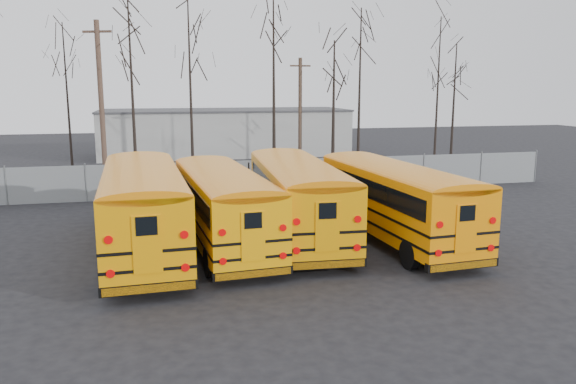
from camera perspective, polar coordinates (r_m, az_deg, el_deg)
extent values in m
plane|color=black|center=(21.13, -1.26, -6.38)|extent=(120.00, 120.00, 0.00)
cube|color=gray|center=(32.46, -5.68, 1.42)|extent=(40.00, 0.04, 2.00)
cube|color=#B0B0AB|center=(52.30, -6.46, 6.02)|extent=(22.00, 8.00, 4.00)
cylinder|color=black|center=(18.26, -17.97, -7.90)|extent=(0.35, 1.10, 1.09)
cylinder|color=black|center=(18.29, -10.17, -7.50)|extent=(0.35, 1.10, 1.09)
cylinder|color=black|center=(27.12, -17.27, -1.83)|extent=(0.35, 1.10, 1.09)
cylinder|color=black|center=(27.14, -12.06, -1.57)|extent=(0.35, 1.10, 1.09)
cube|color=orange|center=(21.33, -14.51, -1.48)|extent=(3.14, 10.26, 2.57)
cube|color=orange|center=(27.37, -14.73, -0.42)|extent=(2.53, 1.95, 1.09)
cube|color=black|center=(21.01, -14.57, -0.08)|extent=(3.14, 9.17, 0.76)
cube|color=black|center=(22.41, -14.47, -2.98)|extent=(3.25, 12.14, 0.10)
cube|color=black|center=(22.29, -14.54, -1.61)|extent=(3.25, 12.14, 0.10)
cube|color=black|center=(16.91, -13.91, -9.38)|extent=(2.80, 0.35, 0.31)
cube|color=black|center=(28.34, -14.71, -1.29)|extent=(2.63, 0.32, 0.28)
cube|color=orange|center=(16.39, -14.10, -5.21)|extent=(0.82, 0.08, 1.69)
cylinder|color=#B20505|center=(16.62, -17.59, -7.93)|extent=(0.24, 0.05, 0.24)
cylinder|color=#B20505|center=(16.65, -10.38, -7.56)|extent=(0.24, 0.05, 0.24)
cylinder|color=#B20505|center=(16.34, -17.78, -4.66)|extent=(0.24, 0.05, 0.24)
cylinder|color=#B20505|center=(16.38, -10.50, -4.29)|extent=(0.24, 0.05, 0.24)
cylinder|color=black|center=(18.77, -7.98, -7.09)|extent=(0.36, 1.03, 1.01)
cylinder|color=black|center=(19.25, -1.23, -6.53)|extent=(0.36, 1.03, 1.01)
cylinder|color=black|center=(26.89, -11.01, -1.74)|extent=(0.36, 1.03, 1.01)
cylinder|color=black|center=(27.22, -6.25, -1.45)|extent=(0.36, 1.03, 1.01)
cube|color=#FFA505|center=(21.78, -6.55, -1.34)|extent=(3.21, 9.54, 2.37)
cube|color=#FFA505|center=(27.27, -8.76, -0.41)|extent=(2.39, 1.88, 1.01)
cube|color=black|center=(21.48, -6.48, -0.06)|extent=(3.18, 8.54, 0.71)
cube|color=black|center=(22.76, -6.93, -2.71)|extent=(3.37, 11.27, 0.09)
cube|color=black|center=(22.65, -6.96, -1.47)|extent=(3.37, 11.27, 0.09)
cube|color=black|center=(17.78, -3.60, -8.20)|extent=(2.59, 0.41, 0.28)
cube|color=black|center=(28.16, -8.98, -1.22)|extent=(2.43, 0.38, 0.26)
cube|color=#FFA505|center=(17.32, -3.56, -4.52)|extent=(0.76, 0.10, 1.56)
cylinder|color=#B20505|center=(17.31, -6.62, -7.01)|extent=(0.22, 0.06, 0.22)
cylinder|color=#B20505|center=(17.75, -0.50, -6.49)|extent=(0.22, 0.06, 0.22)
cylinder|color=#B20505|center=(17.06, -6.69, -4.11)|extent=(0.22, 0.06, 0.22)
cylinder|color=#B20505|center=(17.50, -0.51, -3.65)|extent=(0.22, 0.06, 0.22)
cylinder|color=black|center=(19.62, -0.52, -6.11)|extent=(0.35, 1.08, 1.06)
cylinder|color=black|center=(20.14, 6.27, -5.72)|extent=(0.35, 1.08, 1.06)
cylinder|color=black|center=(28.20, -3.55, -0.93)|extent=(0.35, 1.08, 1.06)
cylinder|color=black|center=(28.57, 1.24, -0.76)|extent=(0.35, 1.08, 1.06)
cube|color=orange|center=(22.83, 1.00, -0.48)|extent=(3.19, 10.01, 2.50)
cube|color=orange|center=(28.62, -1.26, 0.35)|extent=(2.49, 1.93, 1.06)
cube|color=black|center=(22.52, 1.11, 0.81)|extent=(3.17, 8.95, 0.74)
cube|color=black|center=(23.86, 0.57, -1.88)|extent=(3.32, 11.84, 0.10)
cube|color=black|center=(23.75, 0.58, -0.63)|extent=(3.32, 11.84, 0.10)
cube|color=black|center=(18.58, 3.88, -7.28)|extent=(2.73, 0.38, 0.30)
cube|color=black|center=(29.55, -1.52, -0.48)|extent=(2.56, 0.35, 0.28)
cube|color=orange|center=(18.12, 4.02, -3.55)|extent=(0.80, 0.09, 1.65)
cylinder|color=#B20505|center=(18.09, 0.88, -5.99)|extent=(0.24, 0.06, 0.23)
cylinder|color=#B20505|center=(18.57, 7.04, -5.63)|extent=(0.24, 0.06, 0.23)
cylinder|color=#B20505|center=(17.84, 0.89, -3.04)|extent=(0.24, 0.06, 0.23)
cylinder|color=#B20505|center=(18.33, 7.11, -2.76)|extent=(0.24, 0.06, 0.23)
cylinder|color=black|center=(19.81, 12.27, -6.24)|extent=(0.36, 1.05, 1.03)
cylinder|color=black|center=(21.02, 17.86, -5.53)|extent=(0.36, 1.05, 1.03)
cylinder|color=black|center=(27.45, 3.43, -1.28)|extent=(0.36, 1.05, 1.03)
cylinder|color=black|center=(28.33, 7.86, -0.98)|extent=(0.36, 1.05, 1.03)
cube|color=orange|center=(22.92, 10.86, -0.75)|extent=(3.21, 9.75, 2.43)
cube|color=orange|center=(28.10, 5.41, 0.04)|extent=(2.43, 1.91, 1.03)
cube|color=black|center=(22.64, 11.15, 0.49)|extent=(3.19, 8.72, 0.72)
cube|color=black|center=(23.84, 9.81, -2.12)|extent=(3.36, 11.52, 0.09)
cube|color=black|center=(23.73, 9.85, -0.90)|extent=(3.36, 11.52, 0.09)
cube|color=black|center=(19.34, 17.26, -7.06)|extent=(2.65, 0.40, 0.29)
cube|color=black|center=(28.95, 4.77, -0.77)|extent=(2.49, 0.37, 0.27)
cube|color=orange|center=(18.92, 17.66, -3.58)|extent=(0.78, 0.09, 1.60)
cylinder|color=#B20505|center=(18.57, 15.05, -6.02)|extent=(0.23, 0.06, 0.23)
cylinder|color=#B20505|center=(19.66, 19.92, -5.37)|extent=(0.23, 0.06, 0.23)
cylinder|color=#B20505|center=(18.33, 15.19, -3.23)|extent=(0.23, 0.06, 0.23)
cylinder|color=#B20505|center=(19.43, 20.10, -2.73)|extent=(0.23, 0.06, 0.23)
cylinder|color=brown|center=(35.87, -18.42, 8.26)|extent=(0.31, 0.31, 10.03)
cube|color=brown|center=(35.99, -18.84, 15.17)|extent=(1.71, 0.77, 0.13)
cylinder|color=#4E3A2C|center=(39.14, 1.24, 7.55)|extent=(0.25, 0.25, 8.11)
cube|color=#4E3A2C|center=(39.11, 1.26, 12.70)|extent=(1.44, 0.13, 0.11)
cone|color=black|center=(37.91, -21.45, 8.17)|extent=(0.26, 0.26, 10.03)
cone|color=black|center=(33.39, -15.51, 9.08)|extent=(0.26, 0.26, 10.97)
cone|color=black|center=(34.81, -9.86, 9.62)|extent=(0.26, 0.26, 11.28)
cone|color=black|center=(35.72, -1.45, 9.91)|extent=(0.26, 0.26, 11.43)
cone|color=black|center=(36.39, 4.64, 8.01)|extent=(0.26, 0.26, 9.03)
cone|color=black|center=(37.57, 7.26, 9.64)|extent=(0.26, 0.26, 11.13)
cone|color=black|center=(38.79, 14.91, 9.03)|extent=(0.26, 0.26, 10.62)
cone|color=black|center=(42.63, 16.45, 8.08)|extent=(0.26, 0.26, 9.15)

